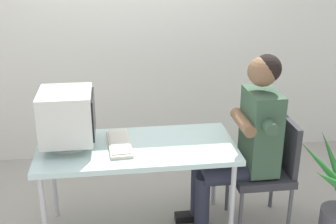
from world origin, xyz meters
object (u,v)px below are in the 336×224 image
at_px(desk, 137,152).
at_px(keyboard, 119,143).
at_px(person_seated, 247,137).
at_px(office_chair, 268,166).
at_px(crt_monitor, 67,116).

distance_m(desk, keyboard, 0.14).
bearing_deg(person_seated, office_chair, 0.00).
distance_m(keyboard, office_chair, 1.16).
distance_m(desk, office_chair, 1.02).
bearing_deg(crt_monitor, person_seated, -2.30).
relative_size(desk, crt_monitor, 3.37).
bearing_deg(person_seated, desk, 178.99).
xyz_separation_m(desk, person_seated, (0.82, -0.01, 0.08)).
bearing_deg(crt_monitor, desk, -4.49).
relative_size(desk, keyboard, 3.00).
xyz_separation_m(keyboard, person_seated, (0.94, -0.04, 0.01)).
relative_size(keyboard, office_chair, 0.54).
bearing_deg(desk, keyboard, 167.03).
height_order(crt_monitor, person_seated, person_seated).
height_order(desk, person_seated, person_seated).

